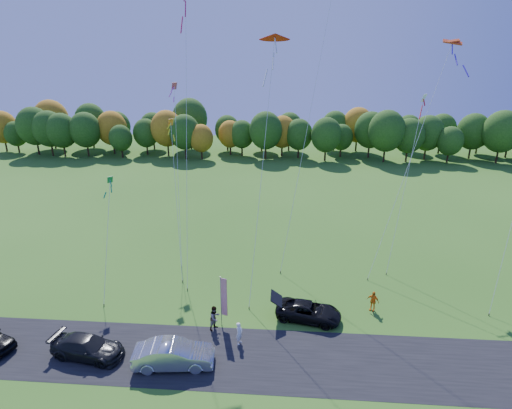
# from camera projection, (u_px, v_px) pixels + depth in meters

# --- Properties ---
(ground) EXTENTS (160.00, 160.00, 0.00)m
(ground) POSITION_uv_depth(u_px,v_px,m) (250.00, 320.00, 29.55)
(ground) COLOR #2D5F19
(asphalt_strip) EXTENTS (90.00, 6.00, 0.01)m
(asphalt_strip) POSITION_uv_depth(u_px,v_px,m) (245.00, 358.00, 25.79)
(asphalt_strip) COLOR black
(asphalt_strip) RESTS_ON ground
(tree_line) EXTENTS (116.00, 12.00, 10.00)m
(tree_line) POSITION_uv_depth(u_px,v_px,m) (274.00, 157.00, 81.26)
(tree_line) COLOR #1E4711
(tree_line) RESTS_ON ground
(black_suv) EXTENTS (5.15, 3.14, 1.33)m
(black_suv) POSITION_uv_depth(u_px,v_px,m) (309.00, 311.00, 29.50)
(black_suv) COLOR black
(black_suv) RESTS_ON ground
(silver_sedan) EXTENTS (5.16, 2.28, 1.65)m
(silver_sedan) POSITION_uv_depth(u_px,v_px,m) (174.00, 355.00, 24.88)
(silver_sedan) COLOR #B8B7BC
(silver_sedan) RESTS_ON ground
(dark_truck_a) EXTENTS (5.01, 2.65, 1.39)m
(dark_truck_a) POSITION_uv_depth(u_px,v_px,m) (88.00, 347.00, 25.73)
(dark_truck_a) COLOR black
(dark_truck_a) RESTS_ON ground
(person_tailgate_a) EXTENTS (0.57, 0.69, 1.61)m
(person_tailgate_a) POSITION_uv_depth(u_px,v_px,m) (239.00, 333.00, 26.88)
(person_tailgate_a) COLOR white
(person_tailgate_a) RESTS_ON ground
(person_tailgate_b) EXTENTS (1.06, 1.12, 1.83)m
(person_tailgate_b) POSITION_uv_depth(u_px,v_px,m) (215.00, 318.00, 28.33)
(person_tailgate_b) COLOR gray
(person_tailgate_b) RESTS_ON ground
(person_east) EXTENTS (1.02, 0.84, 1.63)m
(person_east) POSITION_uv_depth(u_px,v_px,m) (373.00, 301.00, 30.51)
(person_east) COLOR orange
(person_east) RESTS_ON ground
(feather_flag) EXTENTS (0.50, 0.22, 3.96)m
(feather_flag) POSITION_uv_depth(u_px,v_px,m) (223.00, 296.00, 28.19)
(feather_flag) COLOR #999999
(feather_flag) RESTS_ON ground
(kite_delta_blue) EXTENTS (2.75, 11.14, 25.92)m
(kite_delta_blue) POSITION_uv_depth(u_px,v_px,m) (186.00, 123.00, 34.11)
(kite_delta_blue) COLOR #4C3F33
(kite_delta_blue) RESTS_ON ground
(kite_parafoil_orange) EXTENTS (7.44, 13.34, 33.68)m
(kite_parafoil_orange) POSITION_uv_depth(u_px,v_px,m) (316.00, 79.00, 36.46)
(kite_parafoil_orange) COLOR #4C3F33
(kite_parafoil_orange) RESTS_ON ground
(kite_delta_red) EXTENTS (2.76, 9.78, 21.47)m
(kite_delta_red) POSITION_uv_depth(u_px,v_px,m) (263.00, 160.00, 31.64)
(kite_delta_red) COLOR #4C3F33
(kite_delta_red) RESTS_ON ground
(kite_parafoil_rainbow) EXTENTS (8.63, 8.13, 20.36)m
(kite_parafoil_rainbow) POSITION_uv_depth(u_px,v_px,m) (410.00, 160.00, 35.03)
(kite_parafoil_rainbow) COLOR #4C3F33
(kite_parafoil_rainbow) RESTS_ON ground
(kite_diamond_yellow) EXTENTS (2.53, 7.16, 13.50)m
(kite_diamond_yellow) POSITION_uv_depth(u_px,v_px,m) (176.00, 198.00, 35.70)
(kite_diamond_yellow) COLOR #4C3F33
(kite_diamond_yellow) RESTS_ON ground
(kite_diamond_green) EXTENTS (1.19, 5.74, 9.40)m
(kite_diamond_green) POSITION_uv_depth(u_px,v_px,m) (107.00, 238.00, 32.28)
(kite_diamond_green) COLOR #4C3F33
(kite_diamond_green) RESTS_ON ground
(kite_diamond_white) EXTENTS (3.75, 6.58, 15.71)m
(kite_diamond_white) POSITION_uv_depth(u_px,v_px,m) (405.00, 184.00, 36.11)
(kite_diamond_white) COLOR #4C3F33
(kite_diamond_white) RESTS_ON ground
(kite_diamond_pink) EXTENTS (2.53, 9.06, 16.55)m
(kite_diamond_pink) POSITION_uv_depth(u_px,v_px,m) (178.00, 172.00, 38.56)
(kite_diamond_pink) COLOR #4C3F33
(kite_diamond_pink) RESTS_ON ground
(kite_diamond_blue_low) EXTENTS (2.66, 3.90, 8.19)m
(kite_diamond_blue_low) POSITION_uv_depth(u_px,v_px,m) (503.00, 259.00, 30.33)
(kite_diamond_blue_low) COLOR #4C3F33
(kite_diamond_blue_low) RESTS_ON ground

